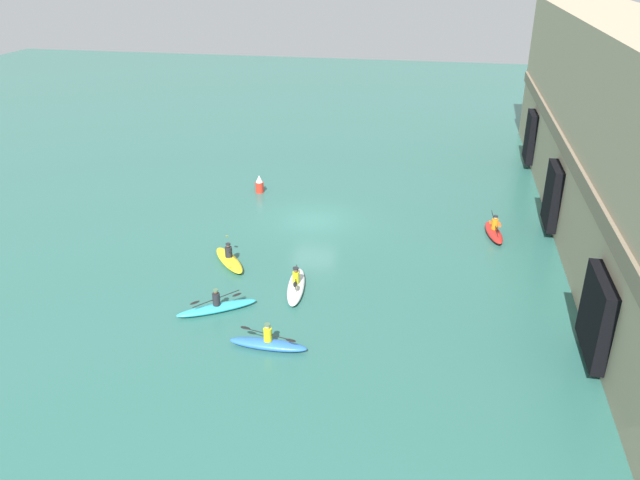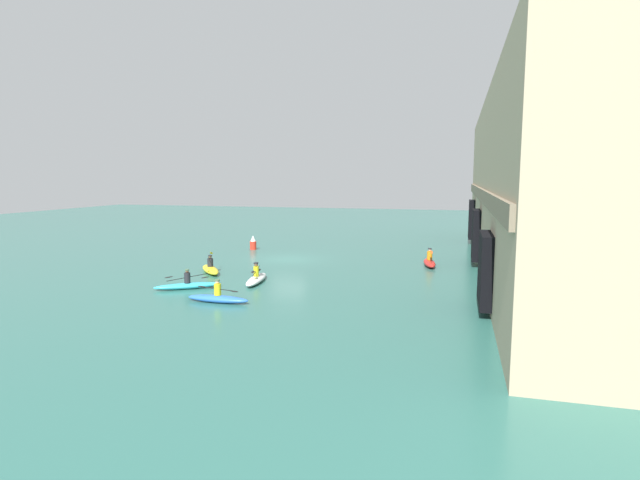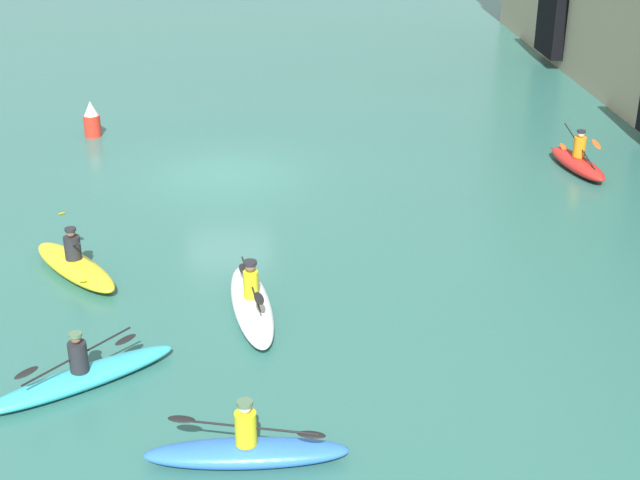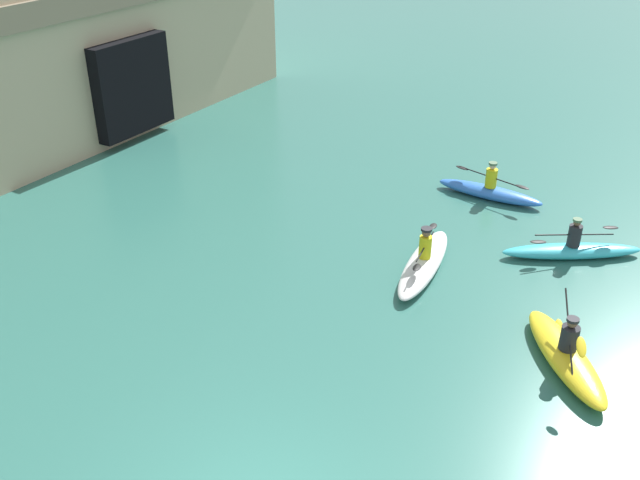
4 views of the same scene
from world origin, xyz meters
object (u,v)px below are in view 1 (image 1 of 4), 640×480
object	(u,v)px
kayak_cyan	(217,307)
kayak_yellow	(229,259)
kayak_blue	(268,343)
kayak_white	(296,286)
marker_buoy	(259,184)
kayak_red	(494,232)

from	to	relation	value
kayak_cyan	kayak_yellow	bearing A→B (deg)	68.83
kayak_blue	kayak_cyan	size ratio (longest dim) A/B	0.96
kayak_white	marker_buoy	bearing A→B (deg)	-164.36
kayak_yellow	kayak_red	size ratio (longest dim) A/B	1.00
kayak_yellow	kayak_blue	distance (m)	7.78
kayak_red	kayak_cyan	xyz separation A→B (m)	(10.55, -12.25, -0.06)
kayak_yellow	kayak_white	bearing A→B (deg)	-155.05
kayak_blue	kayak_red	bearing A→B (deg)	-125.33
marker_buoy	kayak_red	bearing A→B (deg)	74.36
kayak_blue	kayak_white	distance (m)	4.79
kayak_red	marker_buoy	size ratio (longest dim) A/B	2.56
kayak_red	kayak_blue	bearing A→B (deg)	-46.32
kayak_red	marker_buoy	distance (m)	15.20
kayak_yellow	kayak_cyan	xyz separation A→B (m)	(4.46, 0.97, -0.03)
kayak_blue	kayak_red	xyz separation A→B (m)	(-12.81, 9.30, 0.04)
kayak_blue	kayak_red	world-z (taller)	kayak_red
kayak_blue	kayak_red	size ratio (longest dim) A/B	1.07
kayak_cyan	kayak_white	world-z (taller)	kayak_white
kayak_white	kayak_blue	bearing A→B (deg)	-8.07
marker_buoy	kayak_cyan	bearing A→B (deg)	9.24
kayak_yellow	kayak_blue	bearing A→B (deg)	171.45
kayak_yellow	marker_buoy	distance (m)	10.29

